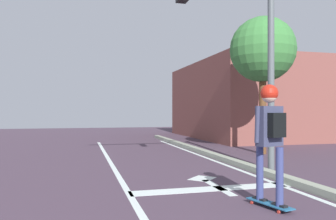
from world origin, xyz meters
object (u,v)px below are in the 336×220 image
at_px(roadside_tree, 263,50).
at_px(skateboard, 269,204).
at_px(skater, 270,127).
at_px(traffic_signal_mast, 232,28).

bearing_deg(roadside_tree, skateboard, -119.53).
relative_size(skater, roadside_tree, 0.38).
relative_size(skater, traffic_signal_mast, 0.35).
xyz_separation_m(skateboard, skater, (0.00, -0.01, 1.16)).
relative_size(skateboard, roadside_tree, 0.18).
xyz_separation_m(skater, roadside_tree, (3.26, 5.78, 2.31)).
bearing_deg(skateboard, roadside_tree, 60.47).
height_order(skateboard, roadside_tree, roadside_tree).
distance_m(traffic_signal_mast, roadside_tree, 3.85).
distance_m(skater, roadside_tree, 7.03).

